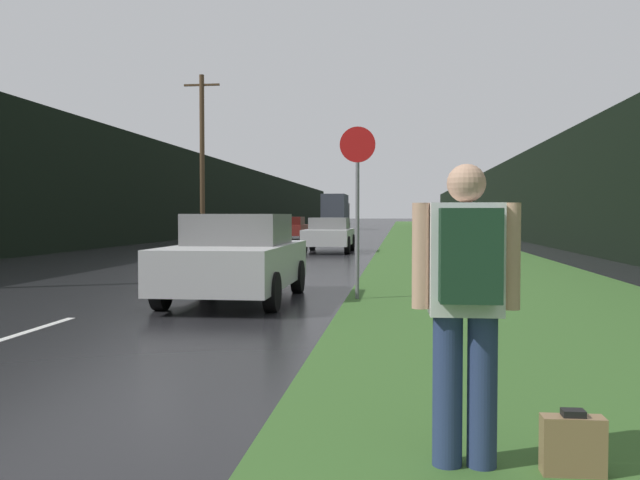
% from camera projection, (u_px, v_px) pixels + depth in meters
% --- Properties ---
extents(grass_verge, '(6.00, 240.00, 0.02)m').
position_uv_depth(grass_verge, '(434.00, 240.00, 40.84)').
color(grass_verge, '#386028').
rests_on(grass_verge, ground_plane).
extents(lane_stripe_b, '(0.12, 3.00, 0.01)m').
position_uv_depth(lane_stripe_b, '(15.00, 336.00, 8.56)').
color(lane_stripe_b, silver).
rests_on(lane_stripe_b, ground_plane).
extents(lane_stripe_c, '(0.12, 3.00, 0.01)m').
position_uv_depth(lane_stripe_c, '(187.00, 282.00, 15.51)').
color(lane_stripe_c, silver).
rests_on(lane_stripe_c, ground_plane).
extents(lane_stripe_d, '(0.12, 3.00, 0.01)m').
position_uv_depth(lane_stripe_d, '(253.00, 261.00, 22.46)').
color(lane_stripe_d, silver).
rests_on(lane_stripe_d, ground_plane).
extents(treeline_far_side, '(2.00, 140.00, 5.80)m').
position_uv_depth(treeline_far_side, '(210.00, 197.00, 52.63)').
color(treeline_far_side, black).
rests_on(treeline_far_side, ground_plane).
extents(treeline_near_side, '(2.00, 140.00, 5.17)m').
position_uv_depth(treeline_near_side, '(510.00, 201.00, 49.96)').
color(treeline_near_side, black).
rests_on(treeline_near_side, ground_plane).
extents(utility_pole_far, '(1.80, 0.24, 8.49)m').
position_uv_depth(utility_pole_far, '(202.00, 158.00, 33.67)').
color(utility_pole_far, '#4C3823').
rests_on(utility_pole_far, ground_plane).
extents(stop_sign, '(0.64, 0.07, 3.12)m').
position_uv_depth(stop_sign, '(357.00, 196.00, 12.17)').
color(stop_sign, slate).
rests_on(stop_sign, ground_plane).
extents(hitchhiker_with_backpack, '(0.64, 0.43, 1.83)m').
position_uv_depth(hitchhiker_with_backpack, '(466.00, 296.00, 4.00)').
color(hitchhiker_with_backpack, navy).
rests_on(hitchhiker_with_backpack, ground_plane).
extents(suitcase, '(0.36, 0.14, 0.40)m').
position_uv_depth(suitcase, '(573.00, 446.00, 3.93)').
color(suitcase, olive).
rests_on(suitcase, ground_plane).
extents(car_passing_near, '(2.01, 4.35, 1.55)m').
position_uv_depth(car_passing_near, '(237.00, 258.00, 12.12)').
color(car_passing_near, '#BCBCBC').
rests_on(car_passing_near, ground_plane).
extents(car_passing_far, '(1.92, 4.24, 1.42)m').
position_uv_depth(car_passing_far, '(329.00, 234.00, 27.88)').
color(car_passing_far, '#BCBCBC').
rests_on(car_passing_far, ground_plane).
extents(car_oncoming, '(1.90, 4.11, 1.42)m').
position_uv_depth(car_oncoming, '(291.00, 228.00, 42.34)').
color(car_oncoming, maroon).
rests_on(car_oncoming, ground_plane).
extents(delivery_truck, '(2.55, 8.18, 3.69)m').
position_uv_depth(delivery_truck, '(336.00, 211.00, 71.82)').
color(delivery_truck, black).
rests_on(delivery_truck, ground_plane).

